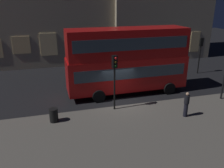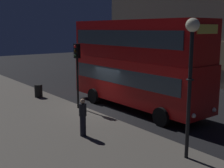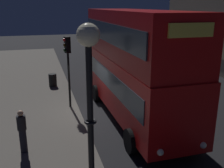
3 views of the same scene
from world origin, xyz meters
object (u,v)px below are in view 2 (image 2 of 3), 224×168
object	(u,v)px
street_lamp	(191,58)
pedestrian	(83,117)
double_decker_bus	(136,61)
litter_bin	(39,91)
traffic_light_near_kerb	(77,62)

from	to	relation	value
street_lamp	pedestrian	bearing A→B (deg)	-157.05
double_decker_bus	pedestrian	bearing A→B (deg)	-66.75
double_decker_bus	pedestrian	size ratio (longest dim) A/B	5.78
street_lamp	pedestrian	xyz separation A→B (m)	(-4.34, -1.84, -2.87)
double_decker_bus	litter_bin	world-z (taller)	double_decker_bus
street_lamp	litter_bin	xyz separation A→B (m)	(-12.83, -0.21, -3.32)
double_decker_bus	traffic_light_near_kerb	size ratio (longest dim) A/B	2.55
street_lamp	pedestrian	size ratio (longest dim) A/B	2.98
double_decker_bus	traffic_light_near_kerb	bearing A→B (deg)	-122.99
double_decker_bus	traffic_light_near_kerb	xyz separation A→B (m)	(-1.92, -3.01, -0.06)
double_decker_bus	street_lamp	distance (m)	7.58
traffic_light_near_kerb	street_lamp	bearing A→B (deg)	-17.82
traffic_light_near_kerb	pedestrian	distance (m)	5.21
double_decker_bus	pedestrian	xyz separation A→B (m)	(2.34, -5.31, -1.98)
street_lamp	pedestrian	world-z (taller)	street_lamp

